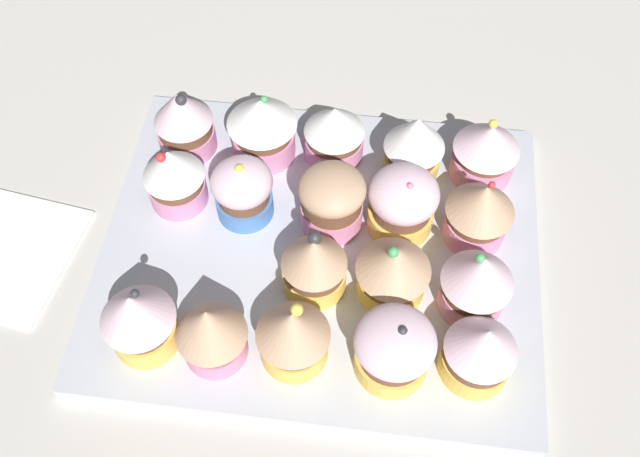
{
  "coord_description": "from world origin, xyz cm",
  "views": [
    {
      "loc": [
        -4.23,
        33.54,
        56.08
      ],
      "look_at": [
        0.0,
        0.0,
        4.2
      ],
      "focal_mm": 39.52,
      "sensor_mm": 36.0,
      "label": 1
    }
  ],
  "objects_px": {
    "cupcake_7": "(332,200)",
    "cupcake_12": "(318,264)",
    "cupcake_14": "(394,349)",
    "cupcake_3": "(262,126)",
    "cupcake_16": "(211,331)",
    "baking_tray": "(320,250)",
    "cupcake_4": "(183,121)",
    "cupcake_6": "(403,202)",
    "napkin": "(12,254)",
    "cupcake_17": "(138,319)",
    "cupcake_2": "(339,132)",
    "cupcake_13": "(480,350)",
    "cupcake_8": "(243,190)",
    "cupcake_10": "(477,282)",
    "cupcake_0": "(486,151)",
    "cupcake_9": "(174,176)",
    "cupcake_1": "(414,145)",
    "cupcake_5": "(480,211)",
    "cupcake_15": "(293,334)",
    "cupcake_11": "(393,269)"
  },
  "relations": [
    {
      "from": "baking_tray",
      "to": "cupcake_11",
      "type": "relative_size",
      "value": 5.58
    },
    {
      "from": "cupcake_2",
      "to": "cupcake_8",
      "type": "distance_m",
      "value": 0.11
    },
    {
      "from": "cupcake_0",
      "to": "cupcake_7",
      "type": "xyz_separation_m",
      "value": [
        0.14,
        0.08,
        0.0
      ]
    },
    {
      "from": "napkin",
      "to": "cupcake_16",
      "type": "bearing_deg",
      "value": 160.64
    },
    {
      "from": "cupcake_15",
      "to": "cupcake_17",
      "type": "xyz_separation_m",
      "value": [
        0.12,
        0.0,
        0.0
      ]
    },
    {
      "from": "cupcake_3",
      "to": "cupcake_6",
      "type": "relative_size",
      "value": 1.08
    },
    {
      "from": "cupcake_9",
      "to": "cupcake_10",
      "type": "height_order",
      "value": "cupcake_10"
    },
    {
      "from": "baking_tray",
      "to": "cupcake_4",
      "type": "height_order",
      "value": "cupcake_4"
    },
    {
      "from": "cupcake_11",
      "to": "cupcake_13",
      "type": "relative_size",
      "value": 1.02
    },
    {
      "from": "cupcake_9",
      "to": "cupcake_4",
      "type": "bearing_deg",
      "value": -84.62
    },
    {
      "from": "cupcake_0",
      "to": "napkin",
      "type": "bearing_deg",
      "value": 18.52
    },
    {
      "from": "cupcake_0",
      "to": "cupcake_3",
      "type": "bearing_deg",
      "value": 0.22
    },
    {
      "from": "cupcake_9",
      "to": "cupcake_1",
      "type": "bearing_deg",
      "value": -164.31
    },
    {
      "from": "cupcake_10",
      "to": "cupcake_15",
      "type": "distance_m",
      "value": 0.16
    },
    {
      "from": "cupcake_15",
      "to": "cupcake_16",
      "type": "bearing_deg",
      "value": 5.73
    },
    {
      "from": "cupcake_5",
      "to": "cupcake_7",
      "type": "bearing_deg",
      "value": 1.35
    },
    {
      "from": "cupcake_4",
      "to": "cupcake_6",
      "type": "xyz_separation_m",
      "value": [
        -0.22,
        0.07,
        -0.0
      ]
    },
    {
      "from": "cupcake_4",
      "to": "cupcake_6",
      "type": "distance_m",
      "value": 0.23
    },
    {
      "from": "cupcake_7",
      "to": "cupcake_12",
      "type": "height_order",
      "value": "cupcake_12"
    },
    {
      "from": "cupcake_0",
      "to": "cupcake_8",
      "type": "height_order",
      "value": "cupcake_0"
    },
    {
      "from": "cupcake_8",
      "to": "cupcake_12",
      "type": "distance_m",
      "value": 0.1
    },
    {
      "from": "cupcake_3",
      "to": "cupcake_8",
      "type": "relative_size",
      "value": 1.15
    },
    {
      "from": "cupcake_12",
      "to": "cupcake_14",
      "type": "xyz_separation_m",
      "value": [
        -0.07,
        0.07,
        -0.0
      ]
    },
    {
      "from": "cupcake_9",
      "to": "cupcake_13",
      "type": "distance_m",
      "value": 0.31
    },
    {
      "from": "napkin",
      "to": "cupcake_3",
      "type": "bearing_deg",
      "value": -146.33
    },
    {
      "from": "cupcake_0",
      "to": "cupcake_13",
      "type": "relative_size",
      "value": 0.99
    },
    {
      "from": "cupcake_5",
      "to": "cupcake_16",
      "type": "relative_size",
      "value": 1.04
    },
    {
      "from": "cupcake_1",
      "to": "cupcake_2",
      "type": "relative_size",
      "value": 1.16
    },
    {
      "from": "baking_tray",
      "to": "cupcake_16",
      "type": "height_order",
      "value": "cupcake_16"
    },
    {
      "from": "cupcake_13",
      "to": "cupcake_16",
      "type": "height_order",
      "value": "cupcake_16"
    },
    {
      "from": "cupcake_1",
      "to": "cupcake_13",
      "type": "distance_m",
      "value": 0.21
    },
    {
      "from": "cupcake_6",
      "to": "cupcake_16",
      "type": "relative_size",
      "value": 0.99
    },
    {
      "from": "cupcake_3",
      "to": "cupcake_16",
      "type": "height_order",
      "value": "cupcake_3"
    },
    {
      "from": "cupcake_10",
      "to": "cupcake_7",
      "type": "bearing_deg",
      "value": -28.6
    },
    {
      "from": "cupcake_5",
      "to": "cupcake_9",
      "type": "bearing_deg",
      "value": -1.15
    },
    {
      "from": "baking_tray",
      "to": "cupcake_2",
      "type": "height_order",
      "value": "cupcake_2"
    },
    {
      "from": "baking_tray",
      "to": "cupcake_4",
      "type": "distance_m",
      "value": 0.18
    },
    {
      "from": "cupcake_12",
      "to": "cupcake_15",
      "type": "height_order",
      "value": "same"
    },
    {
      "from": "cupcake_1",
      "to": "cupcake_7",
      "type": "bearing_deg",
      "value": 44.88
    },
    {
      "from": "cupcake_8",
      "to": "cupcake_12",
      "type": "height_order",
      "value": "cupcake_12"
    },
    {
      "from": "cupcake_3",
      "to": "cupcake_7",
      "type": "distance_m",
      "value": 0.11
    },
    {
      "from": "cupcake_12",
      "to": "cupcake_17",
      "type": "height_order",
      "value": "cupcake_17"
    },
    {
      "from": "cupcake_2",
      "to": "cupcake_13",
      "type": "relative_size",
      "value": 0.94
    },
    {
      "from": "cupcake_4",
      "to": "cupcake_15",
      "type": "bearing_deg",
      "value": 123.54
    },
    {
      "from": "cupcake_8",
      "to": "cupcake_10",
      "type": "distance_m",
      "value": 0.22
    },
    {
      "from": "cupcake_8",
      "to": "napkin",
      "type": "bearing_deg",
      "value": 18.47
    },
    {
      "from": "cupcake_10",
      "to": "cupcake_14",
      "type": "relative_size",
      "value": 1.2
    },
    {
      "from": "cupcake_5",
      "to": "cupcake_4",
      "type": "bearing_deg",
      "value": -13.93
    },
    {
      "from": "cupcake_8",
      "to": "cupcake_13",
      "type": "height_order",
      "value": "cupcake_13"
    },
    {
      "from": "cupcake_13",
      "to": "napkin",
      "type": "bearing_deg",
      "value": -8.35
    }
  ]
}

